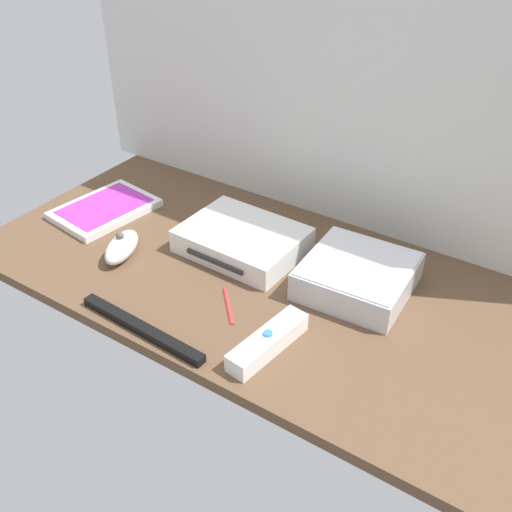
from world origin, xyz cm
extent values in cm
cube|color=brown|center=(0.00, 0.00, -1.00)|extent=(100.00, 48.00, 2.00)
cube|color=silver|center=(0.00, 24.60, 32.00)|extent=(110.00, 1.20, 64.00)
cube|color=white|center=(-6.26, 5.06, 2.20)|extent=(21.40, 16.53, 4.40)
cube|color=#2D2D2D|center=(-6.47, -3.14, 2.20)|extent=(12.01, 0.90, 0.80)
cube|color=silver|center=(16.03, 6.13, 2.50)|extent=(17.87, 17.87, 5.00)
cube|color=silver|center=(16.03, 6.13, 5.15)|extent=(17.15, 17.15, 0.30)
cube|color=white|center=(-36.96, 0.82, 0.70)|extent=(15.98, 20.63, 1.40)
cube|color=#B233B2|center=(-36.96, 0.82, 1.48)|extent=(13.21, 17.67, 0.16)
cube|color=white|center=(11.61, -14.34, 1.50)|extent=(5.47, 15.14, 3.00)
cylinder|color=#387FDB|center=(11.61, -14.34, 3.20)|extent=(1.40, 1.40, 0.40)
ellipsoid|color=white|center=(-23.08, -8.54, 2.00)|extent=(7.34, 10.88, 4.00)
sphere|color=#4C4C4C|center=(-23.08, -8.54, 4.40)|extent=(1.40, 1.40, 1.40)
cube|color=black|center=(-6.45, -21.71, 0.70)|extent=(24.05, 2.79, 1.40)
cylinder|color=red|center=(0.99, -9.55, 0.35)|extent=(6.69, 7.02, 0.70)
camera|label=1|loc=(45.81, -69.05, 61.89)|focal=42.11mm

